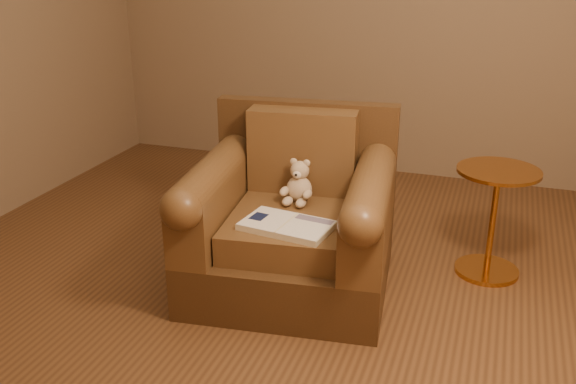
% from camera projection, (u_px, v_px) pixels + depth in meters
% --- Properties ---
extents(floor, '(4.00, 4.00, 0.00)m').
position_uv_depth(floor, '(272.00, 286.00, 3.36)').
color(floor, brown).
rests_on(floor, ground).
extents(armchair, '(1.09, 1.04, 0.89)m').
position_uv_depth(armchair, '(293.00, 222.00, 3.29)').
color(armchair, '#452C17').
rests_on(armchair, floor).
extents(teddy_bear, '(0.17, 0.19, 0.23)m').
position_uv_depth(teddy_bear, '(299.00, 186.00, 3.30)').
color(teddy_bear, '#C7AC8B').
rests_on(teddy_bear, armchair).
extents(guidebook, '(0.45, 0.30, 0.03)m').
position_uv_depth(guidebook, '(287.00, 225.00, 3.01)').
color(guidebook, beige).
rests_on(guidebook, armchair).
extents(side_table, '(0.43, 0.43, 0.60)m').
position_uv_depth(side_table, '(493.00, 218.00, 3.38)').
color(side_table, '#BF7C34').
rests_on(side_table, floor).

